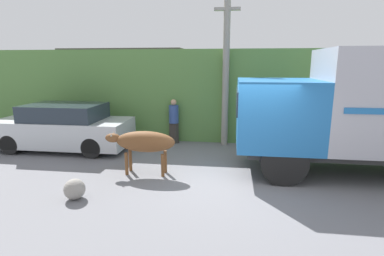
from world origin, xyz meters
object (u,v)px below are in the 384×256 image
parked_suv (63,128)px  brown_cow (144,142)px  roadside_rock (75,189)px  pedestrian_on_hill (174,119)px  utility_pole (226,67)px

parked_suv → brown_cow: bearing=-30.7°
roadside_rock → parked_suv: bearing=123.0°
parked_suv → pedestrian_on_hill: (3.65, 1.38, 0.13)m
pedestrian_on_hill → roadside_rock: (-1.26, -5.06, -0.68)m
brown_cow → pedestrian_on_hill: 3.31m
parked_suv → pedestrian_on_hill: size_ratio=2.77×
parked_suv → pedestrian_on_hill: bearing=18.9°
brown_cow → roadside_rock: 2.17m
utility_pole → roadside_rock: 6.53m
utility_pole → roadside_rock: (-3.17, -5.08, -2.60)m
roadside_rock → pedestrian_on_hill: bearing=76.0°
utility_pole → pedestrian_on_hill: bearing=-179.2°
brown_cow → parked_suv: 3.98m
pedestrian_on_hill → utility_pole: (1.90, 0.03, 1.92)m
brown_cow → utility_pole: 4.38m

